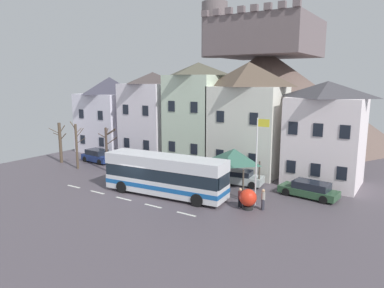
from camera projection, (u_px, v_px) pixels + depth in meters
ground_plane at (134, 195)px, 29.28m from camera, size 40.00×60.00×0.07m
townhouse_00 at (111, 114)px, 46.68m from camera, size 6.83×6.81×9.66m
townhouse_01 at (153, 115)px, 42.51m from camera, size 5.88×6.36×10.19m
townhouse_02 at (198, 114)px, 38.89m from camera, size 5.57×6.11×11.15m
townhouse_03 at (248, 119)px, 35.22m from camera, size 6.88×5.11×11.02m
townhouse_04 at (325, 134)px, 31.51m from camera, size 6.23×5.31×9.22m
hilltop_castle at (264, 91)px, 57.19m from camera, size 39.46×39.46×21.27m
transit_bus at (165, 176)px, 28.84m from camera, size 10.61×3.35×3.29m
bus_shelter at (234, 156)px, 29.95m from camera, size 3.60×3.60×3.62m
parked_car_00 at (132, 161)px, 38.72m from camera, size 4.29×2.27×1.27m
parked_car_01 at (309, 189)px, 28.51m from camera, size 4.76×2.27×1.31m
parked_car_02 at (240, 177)px, 32.01m from camera, size 4.23×2.29×1.29m
parked_car_03 at (98, 156)px, 40.70m from camera, size 3.96×2.09×1.45m
pedestrian_00 at (263, 199)px, 25.74m from camera, size 0.29×0.39×1.57m
pedestrian_01 at (223, 188)px, 28.31m from camera, size 0.34×0.31×1.55m
pedestrian_02 at (240, 196)px, 26.23m from camera, size 0.33×0.33×1.48m
public_bench at (235, 177)px, 32.77m from camera, size 1.59×0.48×0.87m
flagpole at (258, 155)px, 26.07m from camera, size 0.95×0.10×6.63m
harbour_buoy at (248, 198)px, 25.82m from camera, size 1.27×1.27×1.52m
bare_tree_00 at (107, 147)px, 36.31m from camera, size 2.02×0.96×4.54m
bare_tree_01 at (77, 145)px, 37.36m from camera, size 2.02×1.07×4.99m
bare_tree_02 at (60, 142)px, 40.16m from camera, size 1.49×1.30×4.56m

